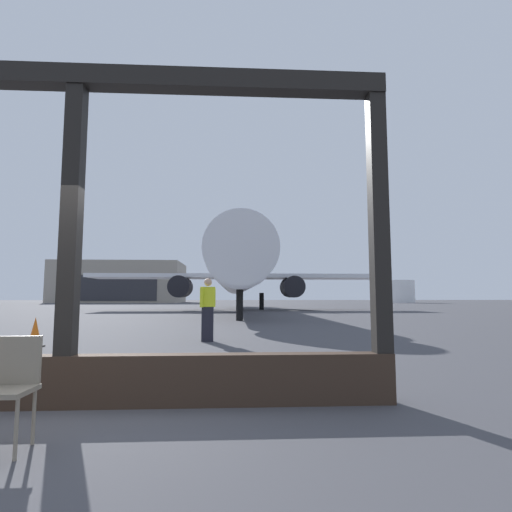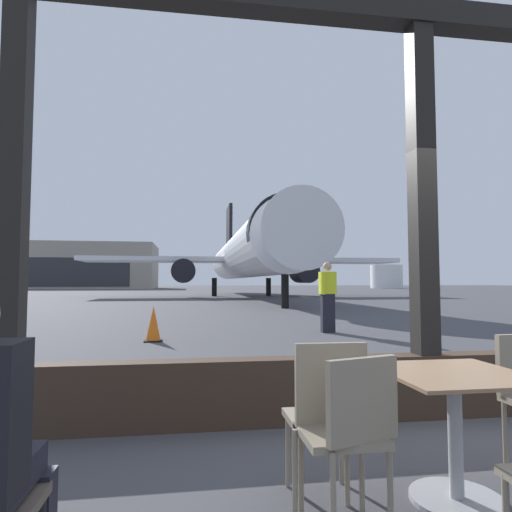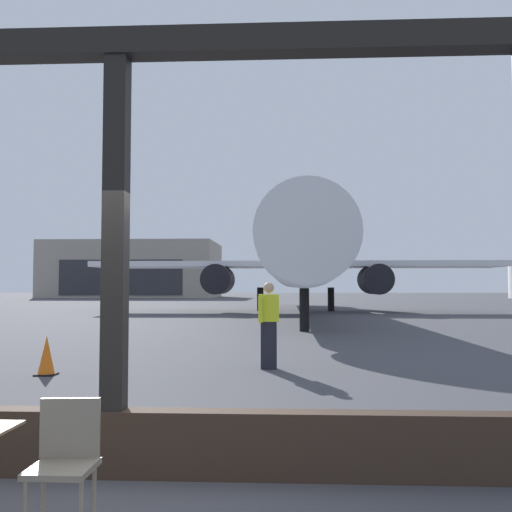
% 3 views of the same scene
% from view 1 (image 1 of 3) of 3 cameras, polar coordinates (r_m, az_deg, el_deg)
% --- Properties ---
extents(ground_plane, '(220.00, 220.00, 0.00)m').
position_cam_1_polar(ground_plane, '(44.82, -5.69, -7.29)').
color(ground_plane, '#424247').
extents(window_frame, '(7.48, 0.24, 3.97)m').
position_cam_1_polar(window_frame, '(5.12, -24.77, -2.55)').
color(window_frame, '#38281E').
rests_on(window_frame, ground).
extents(cafe_chair_aisle_right, '(0.42, 0.42, 0.89)m').
position_cam_1_polar(cafe_chair_aisle_right, '(4.01, -31.33, -14.72)').
color(cafe_chair_aisle_right, gray).
rests_on(cafe_chair_aisle_right, ground).
extents(airplane, '(26.66, 36.50, 10.23)m').
position_cam_1_polar(airplane, '(35.81, -2.68, -2.26)').
color(airplane, silver).
rests_on(airplane, ground).
extents(ground_crew_worker, '(0.41, 0.45, 1.74)m').
position_cam_1_polar(ground_crew_worker, '(11.40, -6.80, -7.34)').
color(ground_crew_worker, black).
rests_on(ground_crew_worker, ground).
extents(traffic_cone, '(0.36, 0.36, 0.73)m').
position_cam_1_polar(traffic_cone, '(11.45, -28.61, -9.44)').
color(traffic_cone, orange).
rests_on(traffic_cone, ground).
extents(distant_hangar, '(25.56, 15.90, 8.50)m').
position_cam_1_polar(distant_hangar, '(92.00, -18.31, -3.58)').
color(distant_hangar, '#9E9384').
rests_on(distant_hangar, ground).
extents(fuel_storage_tank, '(6.22, 6.22, 4.60)m').
position_cam_1_polar(fuel_storage_tank, '(89.32, 19.44, -4.73)').
color(fuel_storage_tank, white).
rests_on(fuel_storage_tank, ground).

